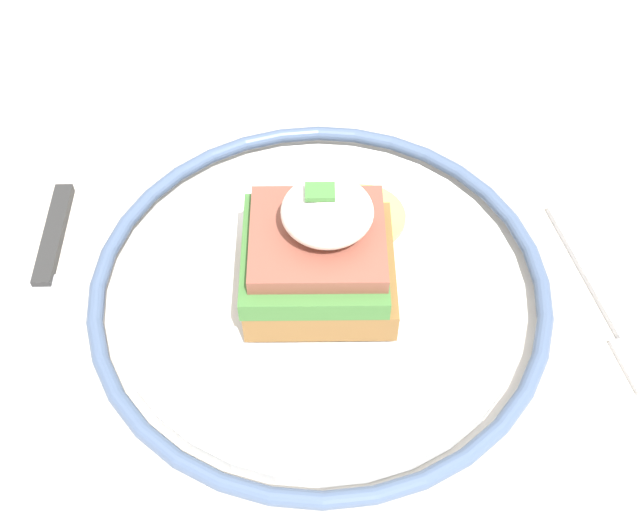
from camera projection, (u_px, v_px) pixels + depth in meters
name	position (u px, v px, depth m)	size (l,w,h in m)	color
dining_table	(348.00, 364.00, 0.60)	(1.03, 0.80, 0.73)	beige
plate	(320.00, 287.00, 0.49)	(0.28, 0.28, 0.02)	white
sandwich	(321.00, 250.00, 0.46)	(0.10, 0.12, 0.08)	olive
fork	(606.00, 302.00, 0.49)	(0.05, 0.14, 0.00)	silver
knife	(44.00, 276.00, 0.50)	(0.02, 0.18, 0.01)	#2D2D2D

